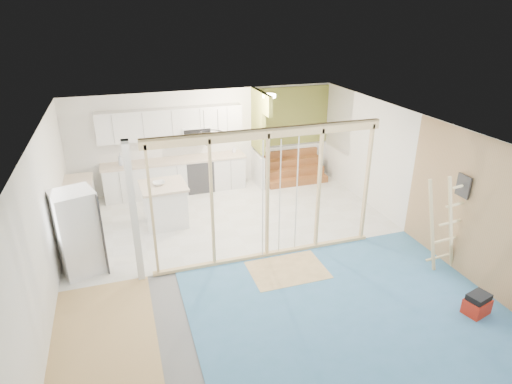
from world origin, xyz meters
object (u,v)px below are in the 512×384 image
object	(u,v)px
fridge	(79,233)
toolbox	(477,305)
island	(165,205)
ladder	(444,224)

from	to	relation	value
fridge	toolbox	size ratio (longest dim) A/B	3.55
island	toolbox	size ratio (longest dim) A/B	2.26
fridge	island	size ratio (longest dim) A/B	1.57
ladder	island	bearing A→B (deg)	153.29
toolbox	island	bearing A→B (deg)	118.22
ladder	fridge	bearing A→B (deg)	172.42
fridge	island	xyz separation A→B (m)	(1.68, 1.43, -0.33)
toolbox	ladder	size ratio (longest dim) A/B	0.24
fridge	toolbox	xyz separation A→B (m)	(5.98, -3.25, -0.62)
fridge	toolbox	world-z (taller)	fridge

